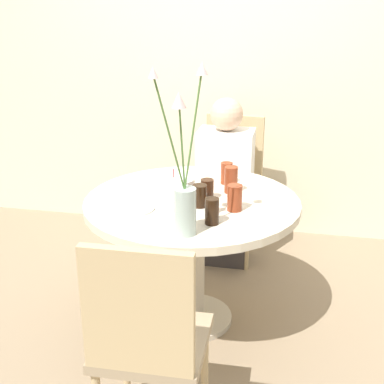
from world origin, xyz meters
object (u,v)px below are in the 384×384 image
at_px(flower_vase, 184,188).
at_px(drink_glass_4, 235,198).
at_px(drink_glass_3, 200,196).
at_px(drink_glass_2, 231,180).
at_px(chair_right_flank, 147,337).
at_px(birthday_cake, 174,185).
at_px(chair_near_front, 231,178).
at_px(side_plate, 132,208).
at_px(person_woman, 225,188).
at_px(drink_glass_5, 207,189).
at_px(drink_glass_0, 227,173).
at_px(drink_glass_1, 212,211).

distance_m(flower_vase, drink_glass_4, 0.37).
bearing_deg(drink_glass_3, drink_glass_4, -4.80).
bearing_deg(drink_glass_2, chair_right_flank, -98.65).
xyz_separation_m(drink_glass_2, drink_glass_4, (0.05, -0.23, -0.01)).
xyz_separation_m(chair_right_flank, birthday_cake, (-0.13, 0.95, 0.22)).
relative_size(chair_near_front, drink_glass_3, 8.43).
height_order(side_plate, person_woman, person_woman).
relative_size(drink_glass_2, person_woman, 0.13).
distance_m(chair_near_front, drink_glass_3, 0.99).
xyz_separation_m(birthday_cake, flower_vase, (0.16, -0.46, 0.16)).
bearing_deg(chair_near_front, drink_glass_4, -76.44).
xyz_separation_m(drink_glass_2, drink_glass_3, (-0.12, -0.22, -0.01)).
distance_m(drink_glass_4, drink_glass_5, 0.19).
relative_size(birthday_cake, person_woman, 0.20).
bearing_deg(drink_glass_5, drink_glass_3, -99.68).
relative_size(side_plate, drink_glass_4, 1.76).
height_order(chair_right_flank, drink_glass_2, chair_right_flank).
height_order(flower_vase, person_woman, flower_vase).
height_order(drink_glass_0, drink_glass_3, drink_glass_0).
bearing_deg(drink_glass_4, side_plate, -170.04).
bearing_deg(drink_glass_1, drink_glass_2, 85.86).
bearing_deg(drink_glass_0, chair_near_front, 95.23).
relative_size(chair_right_flank, flower_vase, 1.28).
relative_size(drink_glass_0, drink_glass_1, 0.96).
relative_size(drink_glass_4, drink_glass_5, 1.21).
bearing_deg(drink_glass_0, side_plate, -131.04).
height_order(drink_glass_4, drink_glass_5, drink_glass_4).
relative_size(side_plate, drink_glass_0, 1.90).
bearing_deg(side_plate, chair_right_flank, -68.73).
relative_size(side_plate, person_woman, 0.20).
relative_size(drink_glass_0, drink_glass_4, 0.93).
height_order(chair_near_front, drink_glass_3, chair_near_front).
bearing_deg(drink_glass_2, side_plate, -143.72).
bearing_deg(flower_vase, drink_glass_3, 88.63).
height_order(chair_near_front, drink_glass_2, chair_near_front).
height_order(chair_right_flank, drink_glass_1, chair_right_flank).
relative_size(chair_right_flank, drink_glass_5, 8.91).
relative_size(drink_glass_3, drink_glass_5, 1.06).
distance_m(drink_glass_2, drink_glass_5, 0.16).
bearing_deg(chair_right_flank, drink_glass_5, -94.57).
distance_m(drink_glass_1, drink_glass_5, 0.30).
height_order(drink_glass_3, drink_glass_5, drink_glass_3).
distance_m(flower_vase, drink_glass_1, 0.21).
height_order(drink_glass_2, person_woman, person_woman).
xyz_separation_m(chair_near_front, flower_vase, (-0.03, -1.27, 0.39)).
bearing_deg(flower_vase, birthday_cake, 108.91).
distance_m(chair_near_front, person_woman, 0.16).
xyz_separation_m(chair_right_flank, drink_glass_0, (0.11, 1.16, 0.24)).
bearing_deg(side_plate, drink_glass_3, 17.57).
distance_m(chair_right_flank, drink_glass_3, 0.84).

